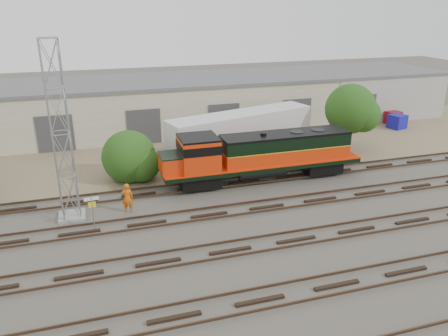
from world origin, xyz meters
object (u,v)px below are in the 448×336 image
object	(u,v)px
locomotive	(259,155)
semi_trailer	(244,130)
signal_tower	(61,137)
worker	(127,198)

from	to	relation	value
locomotive	semi_trailer	xyz separation A→B (m)	(0.67, 5.38, 0.43)
signal_tower	semi_trailer	size ratio (longest dim) A/B	0.82
worker	signal_tower	bearing A→B (deg)	4.41
locomotive	signal_tower	size ratio (longest dim) A/B	1.39
locomotive	worker	xyz separation A→B (m)	(-10.09, -2.37, -1.15)
signal_tower	worker	xyz separation A→B (m)	(3.53, -0.25, -4.38)
worker	semi_trailer	world-z (taller)	semi_trailer
locomotive	signal_tower	xyz separation A→B (m)	(-13.62, -2.12, 3.23)
locomotive	worker	bearing A→B (deg)	-166.78
locomotive	worker	distance (m)	10.43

